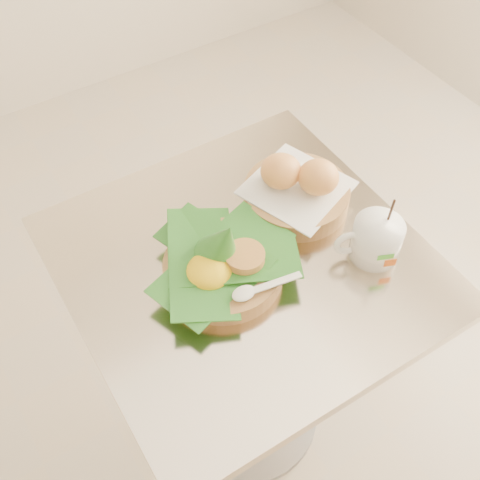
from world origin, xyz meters
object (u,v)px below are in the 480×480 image
bread_basket (297,189)px  cafe_table (244,318)px  coffee_mug (375,239)px  rice_basket (223,263)px

bread_basket → cafe_table: bearing=-157.6°
bread_basket → coffee_mug: bearing=-76.6°
cafe_table → coffee_mug: size_ratio=4.30×
cafe_table → bread_basket: (0.18, 0.07, 0.26)m
bread_basket → coffee_mug: coffee_mug is taller
cafe_table → coffee_mug: bearing=-28.5°
bread_basket → coffee_mug: 0.20m
cafe_table → rice_basket: rice_basket is taller
rice_basket → bread_basket: (0.24, 0.08, 0.00)m
cafe_table → rice_basket: 0.27m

